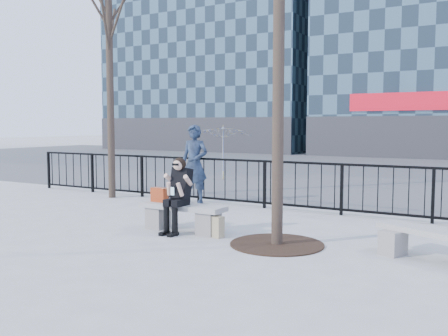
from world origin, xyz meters
The scene contains 13 objects.
ground centered at (0.00, 0.00, 0.00)m, with size 120.00×120.00×0.00m, color #989793.
street_surface centered at (0.00, 15.00, 0.00)m, with size 60.00×23.00×0.01m, color #474747.
railing centered at (0.00, 3.00, 0.55)m, with size 14.00×0.06×1.10m.
building_left centered at (-15.00, 27.00, 11.30)m, with size 16.20×10.20×22.60m.
tree_left centered at (-4.00, 2.50, 4.86)m, with size 2.80×2.80×6.50m.
tree_grate centered at (1.90, -0.10, 0.01)m, with size 1.50×1.50×0.02m, color black.
bench_main centered at (0.00, 0.00, 0.30)m, with size 1.65×0.46×0.49m.
bench_second centered at (4.12, 0.21, 0.27)m, with size 1.49×0.42×0.44m.
seated_woman centered at (0.00, -0.16, 0.67)m, with size 0.50×0.64×1.34m.
handbag centered at (-0.53, 0.02, 0.62)m, with size 0.32×0.15×0.26m, color #A13513.
shopping_bag centered at (0.72, -0.09, 0.18)m, with size 0.39×0.14×0.37m, color #C2AD89.
standing_man centered at (-1.60, 2.80, 0.96)m, with size 0.70×0.46×1.92m, color black.
vendor_umbrella centered at (-3.54, 7.45, 0.95)m, with size 2.08×2.12×1.91m, color yellow.
Camera 1 is at (5.10, -7.28, 1.92)m, focal length 40.00 mm.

